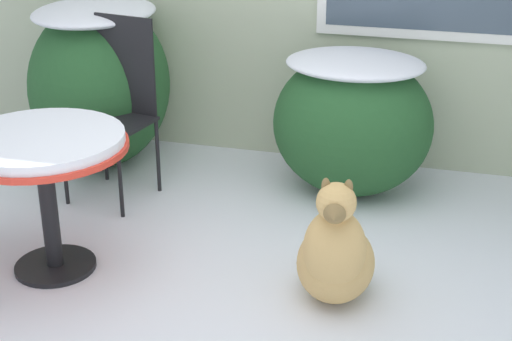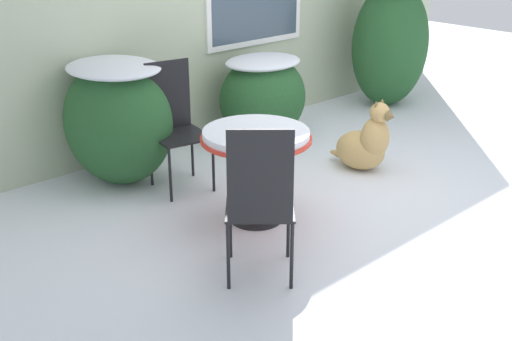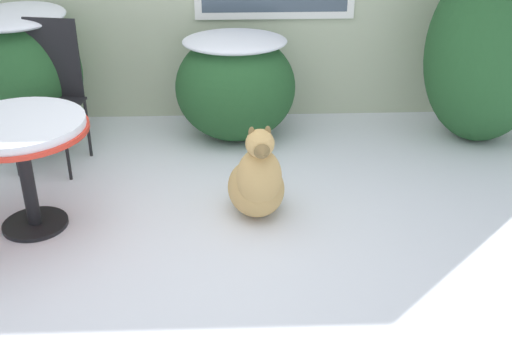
# 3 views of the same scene
# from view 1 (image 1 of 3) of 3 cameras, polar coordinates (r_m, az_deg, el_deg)

# --- Properties ---
(ground_plane) EXTENTS (16.00, 16.00, 0.00)m
(ground_plane) POSITION_cam_1_polar(r_m,az_deg,el_deg) (3.58, -2.58, -11.86)
(ground_plane) COLOR white
(shrub_left) EXTENTS (0.88, 1.05, 1.08)m
(shrub_left) POSITION_cam_1_polar(r_m,az_deg,el_deg) (5.24, -11.27, 6.48)
(shrub_left) COLOR #235128
(shrub_left) RESTS_ON ground_plane
(shrub_middle) EXTENTS (0.97, 0.78, 0.88)m
(shrub_middle) POSITION_cam_1_polar(r_m,az_deg,el_deg) (4.75, 7.03, 3.69)
(shrub_middle) COLOR #235128
(shrub_middle) RESTS_ON ground_plane
(patio_table) EXTENTS (0.84, 0.84, 0.73)m
(patio_table) POSITION_cam_1_polar(r_m,az_deg,el_deg) (3.93, -15.23, 0.97)
(patio_table) COLOR black
(patio_table) RESTS_ON ground_plane
(patio_chair_near_table) EXTENTS (0.51, 0.51, 1.08)m
(patio_chair_near_table) POSITION_cam_1_polar(r_m,az_deg,el_deg) (4.76, -10.08, 4.88)
(patio_chair_near_table) COLOR black
(patio_chair_near_table) RESTS_ON ground_plane
(dog) EXTENTS (0.42, 0.67, 0.69)m
(dog) POSITION_cam_1_polar(r_m,az_deg,el_deg) (3.70, 5.79, -6.12)
(dog) COLOR tan
(dog) RESTS_ON ground_plane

